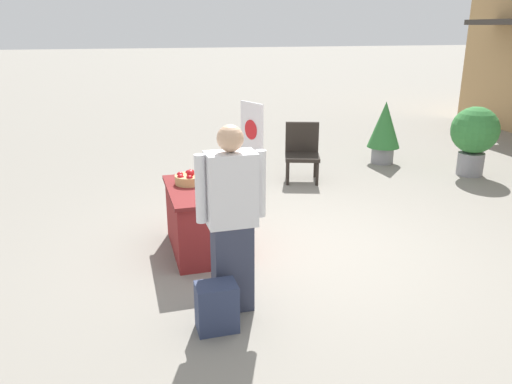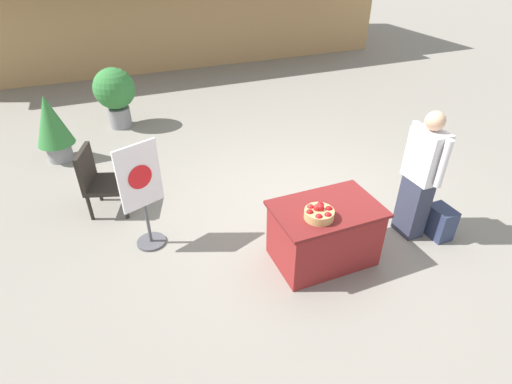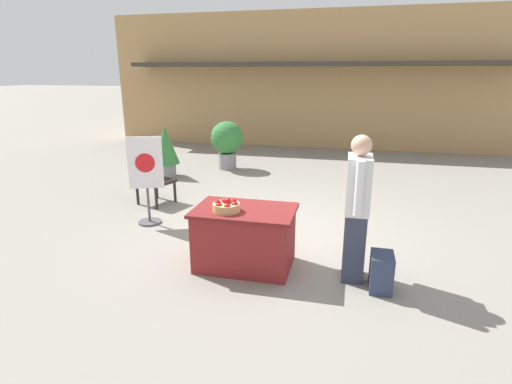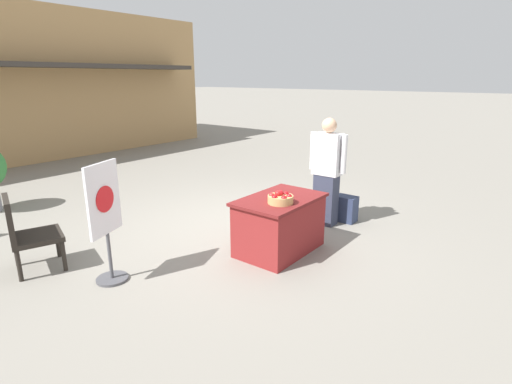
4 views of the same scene
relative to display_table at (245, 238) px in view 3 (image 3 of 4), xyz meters
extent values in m
plane|color=gray|center=(0.32, 1.01, -0.37)|extent=(120.00, 120.00, 0.00)
cube|color=tan|center=(-0.07, 10.66, 1.67)|extent=(13.18, 4.66, 4.10)
cube|color=#38332D|center=(-0.07, 7.88, 2.16)|extent=(11.20, 0.90, 0.12)
cube|color=maroon|center=(0.00, 0.00, -0.02)|extent=(1.14, 0.74, 0.70)
cube|color=maroon|center=(0.00, 0.00, 0.35)|extent=(1.21, 0.79, 0.04)
cylinder|color=tan|center=(-0.18, -0.13, 0.42)|extent=(0.32, 0.32, 0.10)
sphere|color=#A30F14|center=(-0.07, -0.14, 0.46)|extent=(0.08, 0.08, 0.08)
sphere|color=#A30F14|center=(-0.12, -0.04, 0.46)|extent=(0.08, 0.08, 0.08)
sphere|color=red|center=(-0.24, -0.04, 0.46)|extent=(0.08, 0.08, 0.08)
sphere|color=#A30F14|center=(-0.29, -0.12, 0.46)|extent=(0.08, 0.08, 0.08)
sphere|color=red|center=(-0.24, -0.23, 0.46)|extent=(0.08, 0.08, 0.08)
sphere|color=red|center=(-0.14, -0.23, 0.46)|extent=(0.08, 0.08, 0.08)
sphere|color=red|center=(-0.17, -0.12, 0.49)|extent=(0.08, 0.08, 0.08)
sphere|color=red|center=(-0.20, -0.11, 0.49)|extent=(0.08, 0.08, 0.08)
cube|color=#33384C|center=(1.29, 0.01, 0.03)|extent=(0.24, 0.34, 0.81)
cube|color=silver|center=(1.29, 0.01, 0.75)|extent=(0.26, 0.42, 0.64)
sphere|color=tan|center=(1.29, 0.01, 1.19)|extent=(0.22, 0.22, 0.22)
cylinder|color=silver|center=(1.30, -0.25, 0.78)|extent=(0.09, 0.09, 0.59)
cylinder|color=silver|center=(1.29, 0.27, 0.78)|extent=(0.09, 0.09, 0.59)
cube|color=#2D3856|center=(1.60, -0.19, -0.16)|extent=(0.24, 0.34, 0.42)
cylinder|color=#4C4C51|center=(-1.86, 1.06, -0.36)|extent=(0.36, 0.36, 0.03)
cylinder|color=#4C4C51|center=(-1.86, 1.06, -0.07)|extent=(0.04, 0.04, 0.55)
cube|color=silver|center=(-1.86, 1.06, 0.61)|extent=(0.50, 0.22, 0.80)
cylinder|color=red|center=(-1.85, 1.04, 0.61)|extent=(0.28, 0.11, 0.29)
cylinder|color=#28231E|center=(-1.92, 2.16, -0.18)|extent=(0.05, 0.05, 0.38)
cylinder|color=#28231E|center=(-2.07, 1.71, -0.18)|extent=(0.05, 0.05, 0.38)
cylinder|color=#28231E|center=(-2.37, 2.31, -0.18)|extent=(0.05, 0.05, 0.38)
cylinder|color=#28231E|center=(-2.52, 1.86, -0.18)|extent=(0.05, 0.05, 0.38)
cube|color=#28231E|center=(-2.22, 2.01, 0.04)|extent=(0.69, 0.69, 0.06)
cube|color=#28231E|center=(-2.45, 2.09, 0.32)|extent=(0.23, 0.54, 0.50)
cylinder|color=gray|center=(-1.79, 4.93, -0.18)|extent=(0.43, 0.43, 0.39)
sphere|color=#337A38|center=(-1.79, 4.93, 0.41)|extent=(0.79, 0.79, 0.79)
cylinder|color=gray|center=(-2.91, 3.88, -0.22)|extent=(0.41, 0.41, 0.30)
cone|color=#337A38|center=(-2.91, 3.88, 0.35)|extent=(0.60, 0.60, 0.84)
camera|label=1|loc=(5.19, -0.87, 2.04)|focal=35.00mm
camera|label=2|loc=(-2.10, -3.04, 2.95)|focal=28.00mm
camera|label=3|loc=(1.19, -4.34, 1.93)|focal=28.00mm
camera|label=4|loc=(-4.11, -2.81, 1.89)|focal=28.00mm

